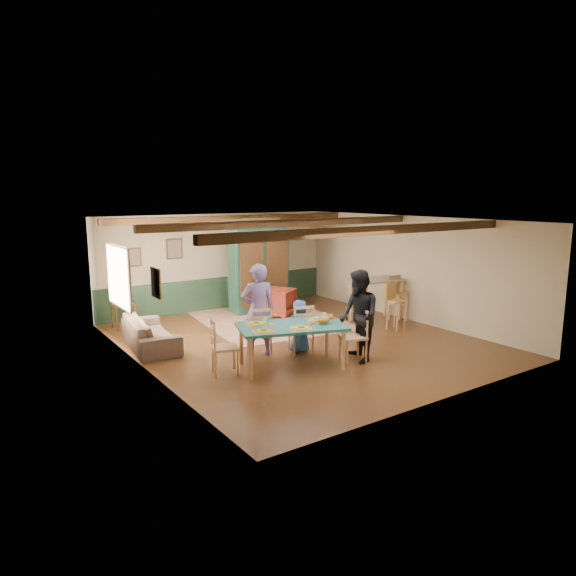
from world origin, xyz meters
TOP-DOWN VIEW (x-y plane):
  - floor at (0.00, 0.00)m, footprint 8.00×8.00m
  - wall_back at (0.00, 4.00)m, footprint 7.00×0.02m
  - wall_left at (-3.50, 0.00)m, footprint 0.02×8.00m
  - wall_right at (3.50, 0.00)m, footprint 0.02×8.00m
  - ceiling at (0.00, 0.00)m, footprint 7.00×8.00m
  - wainscot_back at (0.00, 3.98)m, footprint 6.95×0.03m
  - ceiling_beam_front at (0.00, -2.30)m, footprint 6.95×0.16m
  - ceiling_beam_mid at (0.00, 0.40)m, footprint 6.95×0.16m
  - ceiling_beam_back at (0.00, 3.00)m, footprint 6.95×0.16m
  - window_left at (-3.47, 1.70)m, footprint 0.06×1.60m
  - picture_left_wall at (-3.47, -0.60)m, footprint 0.04×0.42m
  - picture_back_a at (-1.30, 3.97)m, footprint 0.45×0.04m
  - picture_back_b at (-2.40, 3.97)m, footprint 0.38×0.04m
  - dining_table at (-1.17, -1.35)m, footprint 2.22×1.66m
  - dining_chair_far_left at (-1.34, -0.46)m, footprint 0.59×0.60m
  - dining_chair_far_right at (-0.50, -0.74)m, footprint 0.59×0.60m
  - dining_chair_end_left at (-2.37, -0.96)m, footprint 0.60×0.59m
  - dining_chair_end_right at (0.03, -1.75)m, footprint 0.60×0.59m
  - person_man at (-1.31, -0.38)m, footprint 0.80×0.65m
  - person_woman at (0.14, -1.78)m, footprint 0.93×1.05m
  - person_child at (-0.48, -0.65)m, footprint 0.62×0.50m
  - cat at (-0.63, -1.65)m, footprint 0.42×0.27m
  - place_setting_near_left at (-1.83, -1.43)m, footprint 0.52×0.45m
  - place_setting_near_center at (-1.15, -1.65)m, footprint 0.52×0.45m
  - place_setting_far_left at (-1.65, -0.90)m, footprint 0.52×0.45m
  - place_setting_far_right at (-0.51, -1.28)m, footprint 0.52×0.45m
  - area_rug at (0.44, 2.03)m, footprint 3.75×4.30m
  - armoire at (0.79, 3.09)m, footprint 1.79×0.77m
  - armchair at (0.84, 2.23)m, footprint 1.15×1.15m
  - sofa at (-2.93, 1.43)m, footprint 1.10×2.24m
  - end_table at (-2.95, 3.29)m, footprint 0.52×0.52m
  - table_lamp at (-2.95, 3.29)m, footprint 0.34×0.34m
  - counter_table at (2.73, 0.43)m, footprint 1.38×0.88m
  - bar_stool_left at (2.46, -0.54)m, footprint 0.45×0.48m
  - bar_stool_right at (3.19, 0.09)m, footprint 0.45×0.49m

SIDE VIEW (x-z plane):
  - floor at x=0.00m, z-range 0.00..0.00m
  - area_rug at x=0.44m, z-range 0.00..0.01m
  - sofa at x=-2.93m, z-range 0.00..0.63m
  - end_table at x=-2.95m, z-range 0.00..0.64m
  - armchair at x=0.84m, z-range 0.00..0.76m
  - dining_table at x=-1.17m, z-range 0.00..0.82m
  - wainscot_back at x=0.00m, z-range 0.00..0.90m
  - dining_chair_far_left at x=-1.34m, z-range 0.00..1.04m
  - dining_chair_far_right at x=-0.50m, z-range 0.00..1.04m
  - dining_chair_end_left at x=-2.37m, z-range 0.00..1.04m
  - dining_chair_end_right at x=0.03m, z-range 0.00..1.04m
  - counter_table at x=2.73m, z-range 0.00..1.10m
  - person_child at x=-0.48m, z-range 0.00..1.10m
  - bar_stool_left at x=2.46m, z-range 0.00..1.13m
  - bar_stool_right at x=3.19m, z-range 0.00..1.16m
  - place_setting_near_left at x=-1.83m, z-range 0.82..0.93m
  - place_setting_near_center at x=-1.15m, z-range 0.82..0.93m
  - place_setting_far_left at x=-1.65m, z-range 0.82..0.93m
  - place_setting_far_right at x=-0.51m, z-range 0.82..0.93m
  - person_woman at x=0.14m, z-range 0.00..1.81m
  - cat at x=-0.63m, z-range 0.82..1.02m
  - table_lamp at x=-2.95m, z-range 0.64..1.22m
  - person_man at x=-1.31m, z-range 0.00..1.89m
  - armoire at x=0.79m, z-range 0.00..2.49m
  - wall_back at x=0.00m, z-range 0.00..2.70m
  - wall_left at x=-3.50m, z-range 0.00..2.70m
  - wall_right at x=3.50m, z-range 0.00..2.70m
  - window_left at x=-3.47m, z-range 0.90..2.20m
  - picture_back_b at x=-2.40m, z-range 1.41..1.89m
  - picture_left_wall at x=-3.47m, z-range 1.49..2.01m
  - picture_back_a at x=-1.30m, z-range 1.52..2.08m
  - ceiling_beam_front at x=0.00m, z-range 2.53..2.69m
  - ceiling_beam_mid at x=0.00m, z-range 2.53..2.69m
  - ceiling_beam_back at x=0.00m, z-range 2.53..2.69m
  - ceiling at x=0.00m, z-range 2.69..2.71m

